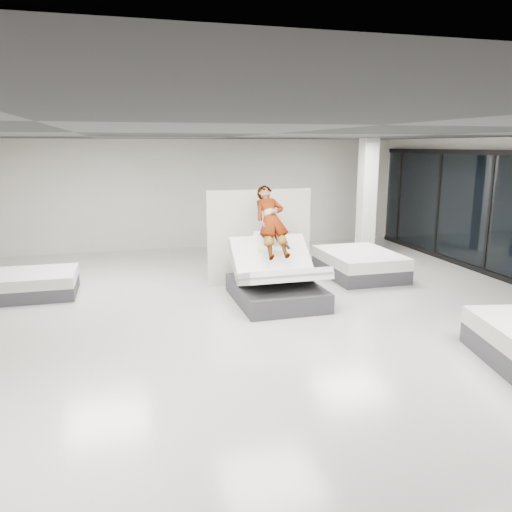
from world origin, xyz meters
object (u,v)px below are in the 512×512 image
divider_panel (259,237)px  flat_bed_right_far (359,264)px  remote (288,247)px  hero_bed (276,281)px  person (272,234)px  column (367,199)px  flat_bed_left_far (30,284)px

divider_panel → flat_bed_right_far: bearing=2.1°
divider_panel → remote: bearing=-80.7°
flat_bed_right_far → remote: bearing=-147.6°
hero_bed → remote: hero_bed is taller
person → column: column is taller
divider_panel → flat_bed_right_far: divider_panel is taller
flat_bed_left_far → flat_bed_right_far: bearing=-1.8°
divider_panel → flat_bed_left_far: bearing=179.0°
person → divider_panel: bearing=86.9°
column → flat_bed_right_far: bearing=-119.8°
divider_panel → flat_bed_left_far: (-4.78, 0.24, -0.80)m
flat_bed_left_far → remote: bearing=-18.6°
hero_bed → remote: bearing=-6.5°
divider_panel → flat_bed_left_far: 4.85m
divider_panel → flat_bed_right_far: (2.45, 0.01, -0.75)m
person → column: size_ratio=0.52×
person → column: (3.57, 2.98, 0.31)m
hero_bed → column: 5.01m
divider_panel → person: bearing=-90.3°
person → divider_panel: (0.04, 1.08, -0.25)m
remote → column: bearing=43.9°
remote → column: (3.35, 3.33, 0.50)m
hero_bed → remote: (0.22, -0.03, 0.68)m
hero_bed → remote: size_ratio=15.13×
flat_bed_right_far → flat_bed_left_far: 7.23m
person → flat_bed_left_far: bearing=163.5°
flat_bed_right_far → divider_panel: bearing=-179.8°
hero_bed → column: column is taller
hero_bed → flat_bed_right_far: (2.48, 1.41, -0.13)m
hero_bed → column: (3.57, 3.30, 1.19)m
remote → flat_bed_left_far: remote is taller
remote → flat_bed_right_far: remote is taller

